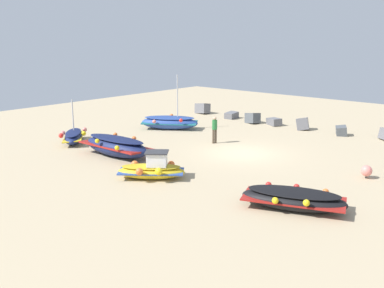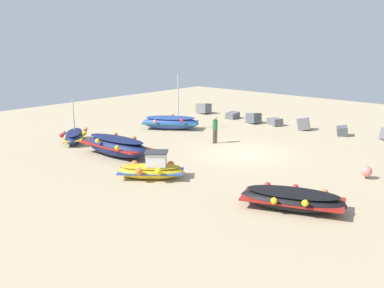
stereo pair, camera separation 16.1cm
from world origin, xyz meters
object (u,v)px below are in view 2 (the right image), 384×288
(fishing_boat_2, at_px, (292,199))
(person_walking, at_px, (215,128))
(fishing_boat_5, at_px, (74,136))
(fishing_boat_1, at_px, (117,146))
(fishing_boat_4, at_px, (152,169))
(fishing_boat_0, at_px, (170,122))
(mooring_buoy_0, at_px, (366,171))

(fishing_boat_2, bearing_deg, person_walking, 123.30)
(fishing_boat_5, xyz_separation_m, person_walking, (6.89, 5.81, 0.59))
(fishing_boat_1, xyz_separation_m, fishing_boat_4, (4.49, -1.52, -0.14))
(fishing_boat_4, bearing_deg, fishing_boat_0, 90.89)
(fishing_boat_1, bearing_deg, person_walking, 67.80)
(fishing_boat_2, height_order, fishing_boat_5, fishing_boat_5)
(fishing_boat_2, bearing_deg, fishing_boat_4, 166.95)
(fishing_boat_5, xyz_separation_m, mooring_buoy_0, (16.83, 4.98, -0.03))
(fishing_boat_4, xyz_separation_m, mooring_buoy_0, (7.73, 6.77, -0.08))
(fishing_boat_0, height_order, fishing_boat_5, fishing_boat_0)
(fishing_boat_2, xyz_separation_m, person_walking, (-9.22, 6.62, 0.58))
(fishing_boat_0, height_order, fishing_boat_4, fishing_boat_0)
(fishing_boat_0, bearing_deg, fishing_boat_4, 96.20)
(mooring_buoy_0, bearing_deg, fishing_boat_5, -163.53)
(fishing_boat_4, xyz_separation_m, fishing_boat_5, (-9.10, 1.80, -0.05))
(fishing_boat_2, height_order, person_walking, person_walking)
(fishing_boat_5, height_order, person_walking, fishing_boat_5)
(fishing_boat_0, bearing_deg, person_walking, 132.56)
(person_walking, height_order, mooring_buoy_0, person_walking)
(fishing_boat_4, xyz_separation_m, person_walking, (-2.21, 7.60, 0.54))
(fishing_boat_2, distance_m, person_walking, 11.37)
(fishing_boat_5, relative_size, mooring_buoy_0, 4.98)
(fishing_boat_1, bearing_deg, fishing_boat_2, -4.32)
(fishing_boat_0, distance_m, fishing_boat_4, 11.56)
(fishing_boat_2, bearing_deg, fishing_boat_5, 156.08)
(fishing_boat_2, xyz_separation_m, fishing_boat_4, (-7.01, -0.98, 0.04))
(fishing_boat_4, height_order, fishing_boat_5, fishing_boat_5)
(fishing_boat_2, relative_size, fishing_boat_5, 1.37)
(fishing_boat_1, relative_size, fishing_boat_5, 1.48)
(mooring_buoy_0, bearing_deg, person_walking, 175.23)
(fishing_boat_4, distance_m, person_walking, 7.93)
(fishing_boat_2, xyz_separation_m, mooring_buoy_0, (0.72, 5.79, -0.04))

